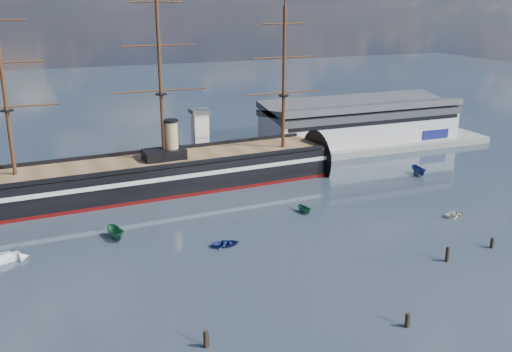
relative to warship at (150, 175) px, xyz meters
name	(u,v)px	position (x,y,z in m)	size (l,w,h in m)	color
ground	(231,210)	(13.84, -20.00, -4.04)	(600.00, 600.00, 0.00)	#223341
quay	(222,164)	(23.84, 16.00, -4.04)	(180.00, 18.00, 2.00)	slate
warehouse	(360,121)	(71.84, 20.00, 3.95)	(63.00, 21.00, 11.60)	#B7BABC
quay_tower	(200,135)	(16.84, 13.00, 5.72)	(5.00, 5.00, 15.00)	silver
warship	(150,175)	(0.00, 0.00, 0.00)	(113.31, 21.21, 53.94)	black
sailboat	(1,259)	(-33.50, -29.68, -3.33)	(7.21, 4.29, 11.10)	white
motorboat_a	(116,239)	(-12.54, -26.56, -4.04)	(7.30, 2.68, 2.92)	#23643F
motorboat_b	(226,246)	(6.42, -38.07, -4.04)	(3.32, 1.33, 1.55)	navy
motorboat_c	(304,213)	(28.44, -27.74, -4.04)	(4.85, 1.78, 1.94)	#1B5C3E
motorboat_e	(456,217)	(58.02, -42.22, -4.04)	(3.18, 1.27, 1.48)	silver
motorboat_f	(419,175)	(69.79, -13.74, -4.04)	(7.13, 2.61, 2.85)	navy
piling_near_left	(206,347)	(-6.99, -68.53, -4.04)	(0.64, 0.64, 3.24)	black
piling_near_mid	(406,327)	(21.48, -74.57, -4.04)	(0.64, 0.64, 2.92)	black
piling_near_right	(446,261)	(41.30, -59.32, -4.04)	(0.64, 0.64, 3.57)	black
piling_far_right	(491,248)	(53.14, -57.81, -4.04)	(0.64, 0.64, 2.78)	black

